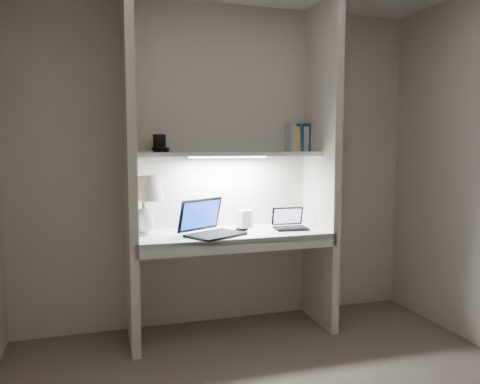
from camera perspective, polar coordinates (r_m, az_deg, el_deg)
name	(u,v)px	position (r m, az deg, el deg)	size (l,w,h in m)	color
back_wall	(222,166)	(3.71, -2.19, 3.18)	(3.20, 0.01, 2.50)	beige
alcove_panel_left	(130,169)	(3.33, -13.25, 2.73)	(0.06, 0.55, 2.50)	beige
alcove_panel_right	(321,166)	(3.71, 9.88, 3.09)	(0.06, 0.55, 2.50)	beige
desk	(232,234)	(3.51, -1.03, -5.20)	(1.40, 0.55, 0.04)	white
desk_apron	(242,246)	(3.27, 0.21, -6.54)	(1.46, 0.03, 0.10)	silver
shelf	(228,154)	(3.54, -1.46, 4.67)	(1.40, 0.36, 0.03)	silver
strip_light	(228,157)	(3.54, -1.46, 4.31)	(0.60, 0.04, 0.01)	white
table_lamp	(143,195)	(3.39, -11.71, -0.34)	(0.30, 0.30, 0.44)	white
laptop_main	(210,227)	(3.39, -3.71, -4.27)	(0.50, 0.48, 0.26)	black
laptop_netbook	(290,224)	(3.65, 6.07, -3.87)	(0.27, 0.24, 0.16)	black
speaker	(245,219)	(3.67, 0.60, -3.32)	(0.10, 0.07, 0.14)	silver
mouse	(242,229)	(3.51, 0.23, -4.57)	(0.10, 0.06, 0.04)	black
cable_coil	(238,231)	(3.50, -0.27, -4.80)	(0.10, 0.10, 0.01)	black
sticky_note	(144,236)	(3.42, -11.59, -5.24)	(0.07, 0.07, 0.00)	yellow
book_row	(300,138)	(3.86, 7.28, 6.51)	(0.21, 0.15, 0.22)	beige
shelf_box	(159,143)	(3.53, -9.79, 5.89)	(0.08, 0.05, 0.13)	black
shelf_gadget	(159,149)	(3.48, -9.86, 5.22)	(0.11, 0.08, 0.05)	black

